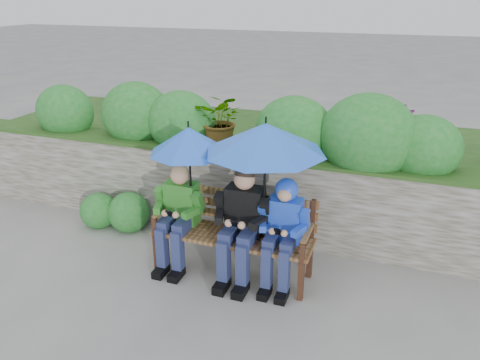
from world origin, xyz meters
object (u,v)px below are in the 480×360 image
(boy_middle, at_px, (242,220))
(umbrella_left, at_px, (189,140))
(boy_left, at_px, (178,211))
(umbrella_right, at_px, (265,138))
(park_bench, at_px, (235,228))
(boy_right, at_px, (283,225))

(boy_middle, xyz_separation_m, umbrella_left, (-0.57, 0.06, 0.74))
(boy_left, xyz_separation_m, umbrella_left, (0.13, 0.05, 0.77))
(umbrella_left, relative_size, umbrella_right, 0.80)
(boy_left, height_order, umbrella_right, umbrella_right)
(park_bench, distance_m, umbrella_right, 1.05)
(boy_middle, bearing_deg, park_bench, 141.06)
(boy_left, bearing_deg, boy_middle, -0.53)
(umbrella_right, bearing_deg, umbrella_left, 178.99)
(boy_left, bearing_deg, boy_right, 0.74)
(umbrella_left, bearing_deg, boy_left, -159.44)
(boy_middle, bearing_deg, umbrella_left, 174.25)
(park_bench, xyz_separation_m, boy_right, (0.52, -0.06, 0.16))
(boy_left, xyz_separation_m, umbrella_right, (0.92, 0.04, 0.88))
(boy_left, relative_size, umbrella_right, 0.97)
(park_bench, height_order, boy_right, boy_right)
(park_bench, distance_m, boy_right, 0.54)
(boy_left, relative_size, boy_middle, 0.95)
(boy_middle, bearing_deg, boy_left, 179.47)
(park_bench, xyz_separation_m, umbrella_right, (0.32, -0.04, 1.00))
(umbrella_left, bearing_deg, boy_right, -2.11)
(boy_right, bearing_deg, umbrella_right, 173.58)
(park_bench, relative_size, boy_right, 1.50)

